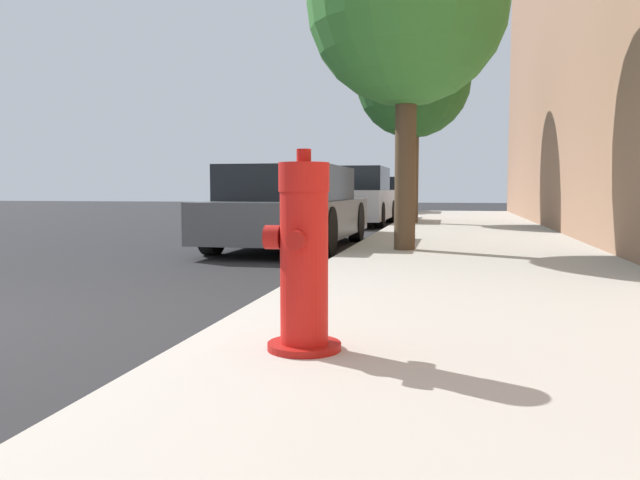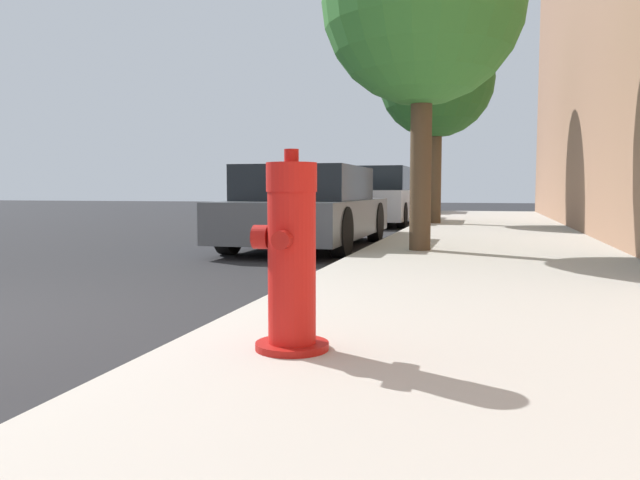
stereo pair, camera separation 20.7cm
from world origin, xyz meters
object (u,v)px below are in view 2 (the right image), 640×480
object	(u,v)px
fire_hydrant	(291,259)
street_tree_far	(436,80)
parked_car_far	(407,197)
street_tree_near	(423,4)
parked_car_mid	(377,198)
parked_car_near	(309,208)

from	to	relation	value
fire_hydrant	street_tree_far	size ratio (longest dim) A/B	0.21
parked_car_far	street_tree_near	xyz separation A→B (m)	(1.87, -13.98, 2.58)
parked_car_mid	street_tree_far	size ratio (longest dim) A/B	0.89
parked_car_near	street_tree_near	size ratio (longest dim) A/B	0.98
street_tree_near	street_tree_far	xyz separation A→B (m)	(-0.33, 6.57, 0.16)
parked_car_mid	parked_car_far	xyz separation A→B (m)	(0.02, 6.19, -0.06)
parked_car_near	parked_car_mid	world-z (taller)	parked_car_mid
fire_hydrant	street_tree_near	distance (m)	5.85
street_tree_near	fire_hydrant	bearing A→B (deg)	-91.05
street_tree_far	parked_car_mid	bearing A→B (deg)	141.91
fire_hydrant	street_tree_near	size ratio (longest dim) A/B	0.22
parked_car_mid	street_tree_far	distance (m)	3.34
fire_hydrant	street_tree_near	world-z (taller)	street_tree_near
parked_car_near	parked_car_far	distance (m)	12.64
parked_car_near	street_tree_near	distance (m)	3.48
parked_car_far	street_tree_far	world-z (taller)	street_tree_far
parked_car_near	street_tree_near	xyz separation A→B (m)	(1.87, -1.34, 2.61)
parked_car_near	street_tree_far	distance (m)	6.11
parked_car_mid	parked_car_far	world-z (taller)	parked_car_mid
parked_car_near	parked_car_mid	xyz separation A→B (m)	(-0.02, 6.45, 0.08)
parked_car_far	fire_hydrant	bearing A→B (deg)	-84.72
fire_hydrant	parked_car_near	xyz separation A→B (m)	(-1.77, 6.56, 0.04)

